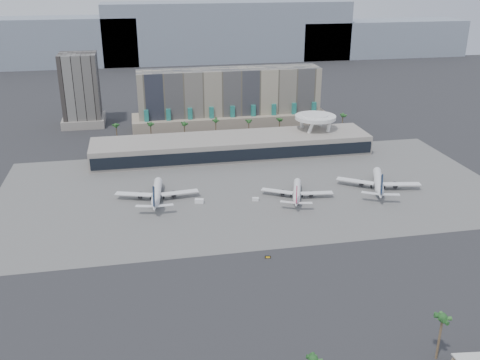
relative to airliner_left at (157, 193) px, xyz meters
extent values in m
plane|color=#232326|center=(49.17, -50.75, -3.77)|extent=(900.00, 900.00, 0.00)
cube|color=#5B5B59|center=(49.17, 4.25, -3.74)|extent=(260.00, 130.00, 0.06)
cube|color=gray|center=(-130.83, 419.25, 23.73)|extent=(260.00, 60.00, 55.00)
cube|color=gray|center=(109.17, 419.25, 31.23)|extent=(300.00, 60.00, 70.00)
cube|color=gray|center=(309.17, 419.25, 18.73)|extent=(220.00, 60.00, 45.00)
cube|color=tan|center=(59.17, 124.25, 17.23)|extent=(130.00, 22.00, 42.00)
cube|color=tan|center=(59.17, 122.25, 1.23)|extent=(140.00, 30.00, 10.00)
cube|color=#23796E|center=(-0.83, 112.25, 5.23)|extent=(3.00, 2.00, 18.00)
cube|color=#23796E|center=(14.17, 112.25, 5.23)|extent=(3.00, 2.00, 18.00)
cube|color=#23796E|center=(29.17, 112.25, 5.23)|extent=(3.00, 2.00, 18.00)
cube|color=#23796E|center=(44.17, 112.25, 5.23)|extent=(3.00, 2.00, 18.00)
cube|color=#23796E|center=(59.17, 112.25, 5.23)|extent=(3.00, 2.00, 18.00)
cube|color=#23796E|center=(74.17, 112.25, 5.23)|extent=(3.00, 2.00, 18.00)
cube|color=#23796E|center=(89.17, 112.25, 5.23)|extent=(3.00, 2.00, 18.00)
cube|color=#23796E|center=(104.17, 112.25, 5.23)|extent=(3.00, 2.00, 18.00)
cube|color=#23796E|center=(119.17, 112.25, 5.23)|extent=(3.00, 2.00, 18.00)
cube|color=black|center=(-45.83, 149.25, 22.23)|extent=(26.00, 26.00, 52.00)
cube|color=#A29A8F|center=(-45.83, 149.25, -0.77)|extent=(30.00, 30.00, 6.00)
cube|color=#A29A8F|center=(49.17, 59.25, 2.23)|extent=(170.00, 32.00, 12.00)
cube|color=black|center=(49.17, 43.05, 1.73)|extent=(168.00, 0.60, 7.00)
cube|color=black|center=(49.17, 59.25, 9.48)|extent=(170.00, 12.00, 2.50)
cylinder|color=white|center=(110.54, 71.61, 7.23)|extent=(6.98, 6.99, 21.89)
cylinder|color=white|center=(97.81, 71.61, 7.23)|extent=(6.98, 6.99, 21.89)
cylinder|color=white|center=(97.81, 58.88, 7.23)|extent=(6.98, 6.99, 21.89)
cylinder|color=white|center=(110.54, 58.88, 7.23)|extent=(6.98, 6.99, 21.89)
cylinder|color=white|center=(104.17, 65.25, 16.23)|extent=(26.00, 26.00, 2.20)
cylinder|color=white|center=(104.17, 65.25, 17.53)|extent=(16.00, 16.00, 1.20)
cylinder|color=brown|center=(-20.83, 94.25, 2.23)|extent=(0.70, 0.70, 12.00)
sphere|color=#205120|center=(-20.83, 94.25, 7.93)|extent=(2.80, 2.80, 2.80)
cylinder|color=brown|center=(1.17, 94.25, 2.23)|extent=(0.70, 0.70, 12.00)
sphere|color=#205120|center=(1.17, 94.25, 7.93)|extent=(2.80, 2.80, 2.80)
cylinder|color=brown|center=(23.17, 94.25, 2.23)|extent=(0.70, 0.70, 12.00)
sphere|color=#205120|center=(23.17, 94.25, 7.93)|extent=(2.80, 2.80, 2.80)
cylinder|color=brown|center=(44.17, 94.25, 2.23)|extent=(0.70, 0.70, 12.00)
sphere|color=#205120|center=(44.17, 94.25, 7.93)|extent=(2.80, 2.80, 2.80)
cylinder|color=brown|center=(67.17, 94.25, 2.23)|extent=(0.70, 0.70, 12.00)
sphere|color=#205120|center=(67.17, 94.25, 7.93)|extent=(2.80, 2.80, 2.80)
cylinder|color=brown|center=(89.17, 94.25, 2.23)|extent=(0.70, 0.70, 12.00)
sphere|color=#205120|center=(89.17, 94.25, 7.93)|extent=(2.80, 2.80, 2.80)
cylinder|color=brown|center=(111.17, 94.25, 2.23)|extent=(0.70, 0.70, 12.00)
sphere|color=#205120|center=(111.17, 94.25, 7.93)|extent=(2.80, 2.80, 2.80)
cylinder|color=brown|center=(134.17, 94.25, 2.23)|extent=(0.70, 0.70, 12.00)
sphere|color=#205120|center=(134.17, 94.25, 7.93)|extent=(2.80, 2.80, 2.80)
cylinder|color=white|center=(0.19, 1.84, -0.02)|extent=(7.09, 28.65, 4.16)
cylinder|color=#0F1C33|center=(0.19, 1.84, -0.18)|extent=(6.95, 28.07, 4.08)
cone|color=white|center=(1.88, 18.02, -0.02)|extent=(4.62, 5.09, 4.16)
cone|color=white|center=(-1.71, -16.40, 0.29)|extent=(5.11, 9.74, 4.16)
cube|color=white|center=(-11.29, 2.00, -0.65)|extent=(19.09, 9.73, 0.36)
cube|color=white|center=(11.46, -0.38, -0.65)|extent=(19.05, 6.10, 0.36)
cylinder|color=black|center=(-8.14, 2.19, -1.69)|extent=(2.71, 4.37, 2.29)
cylinder|color=black|center=(8.41, 0.46, -1.69)|extent=(2.71, 4.37, 2.29)
cube|color=#0F1C33|center=(-1.88, -17.95, 5.70)|extent=(1.50, 9.45, 10.95)
cube|color=white|center=(-6.48, -16.95, 0.81)|extent=(8.63, 4.23, 0.26)
cube|color=white|center=(2.83, -17.92, 0.81)|extent=(8.39, 2.58, 0.26)
cylinder|color=black|center=(1.34, 12.85, -2.94)|extent=(0.52, 0.52, 1.66)
cylinder|color=black|center=(-3.22, 1.16, -2.94)|extent=(0.73, 0.73, 1.66)
cylinder|color=black|center=(3.39, 0.46, -2.94)|extent=(0.73, 0.73, 1.66)
cylinder|color=white|center=(70.14, -9.37, -0.50)|extent=(11.09, 24.64, 3.63)
cylinder|color=#0F1C33|center=(70.14, -9.37, -0.64)|extent=(10.87, 24.15, 3.55)
cone|color=white|center=(74.52, 4.12, -0.50)|extent=(4.71, 5.00, 3.63)
cone|color=white|center=(65.20, -24.58, -0.23)|extent=(5.97, 8.88, 3.63)
cube|color=white|center=(60.37, -7.15, -1.05)|extent=(15.95, 11.30, 0.32)
cube|color=white|center=(79.34, -13.31, -1.05)|extent=(16.61, 5.31, 0.32)
cylinder|color=black|center=(63.10, -7.56, -1.95)|extent=(3.02, 4.07, 1.99)
cylinder|color=black|center=(76.90, -12.04, -1.95)|extent=(3.02, 4.07, 1.99)
cube|color=#A41236|center=(64.78, -25.87, 4.48)|extent=(2.97, 7.97, 9.55)
cube|color=white|center=(61.04, -24.18, 0.22)|extent=(7.39, 4.97, 0.23)
cube|color=white|center=(68.80, -26.70, 0.22)|extent=(7.49, 3.22, 0.23)
cylinder|color=black|center=(73.12, -0.19, -3.04)|extent=(0.45, 0.45, 1.45)
cylinder|color=black|center=(67.10, -9.33, -3.04)|extent=(0.63, 0.63, 1.45)
cylinder|color=black|center=(72.62, -11.13, -3.04)|extent=(0.63, 0.63, 1.45)
cylinder|color=white|center=(115.71, -6.29, 0.14)|extent=(15.05, 29.07, 4.34)
cylinder|color=#0F1C33|center=(115.71, -6.29, -0.03)|extent=(14.75, 28.48, 4.25)
cone|color=white|center=(122.04, 9.44, 0.14)|extent=(5.84, 6.14, 4.34)
cone|color=white|center=(108.58, -24.04, 0.46)|extent=(7.66, 10.67, 4.34)
cube|color=white|center=(104.24, -2.85, -0.51)|extent=(18.62, 14.48, 0.38)
cube|color=white|center=(126.38, -11.75, -0.51)|extent=(19.97, 7.62, 0.38)
cylinder|color=black|center=(107.46, -3.56, -1.60)|extent=(3.83, 4.91, 2.39)
cylinder|color=black|center=(123.56, -10.03, -1.60)|extent=(3.83, 4.91, 2.39)
cube|color=#0F1C33|center=(107.98, -25.55, 6.10)|extent=(4.17, 9.34, 11.42)
cube|color=white|center=(103.65, -23.23, 1.00)|extent=(8.71, 6.39, 0.27)
cube|color=white|center=(112.71, -26.87, 1.00)|extent=(8.99, 4.40, 0.27)
cylinder|color=black|center=(120.01, 4.41, -2.90)|extent=(0.54, 0.54, 1.73)
cylinder|color=black|center=(112.09, -6.01, -2.90)|extent=(0.76, 0.76, 1.73)
cylinder|color=black|center=(118.53, -8.59, -2.90)|extent=(0.76, 0.76, 1.73)
cube|color=white|center=(20.30, -8.19, -2.71)|extent=(4.69, 3.06, 2.11)
cube|color=white|center=(48.22, -10.87, -2.95)|extent=(3.50, 2.50, 1.63)
cube|color=black|center=(40.64, -67.23, -3.23)|extent=(2.38, 0.82, 1.07)
cube|color=gold|center=(40.64, -67.43, -3.23)|extent=(1.69, 0.42, 0.64)
cylinder|color=black|center=(39.78, -67.23, -3.44)|extent=(0.13, 0.13, 0.64)
cylinder|color=black|center=(41.50, -67.23, -3.44)|extent=(0.13, 0.13, 0.64)
sphere|color=#205120|center=(36.29, -136.69, 4.20)|extent=(2.80, 2.80, 2.80)
cylinder|color=brown|center=(75.78, -134.30, 3.65)|extent=(0.70, 0.70, 14.84)
sphere|color=#205120|center=(75.78, -134.30, 10.77)|extent=(2.80, 2.80, 2.80)
camera|label=1|loc=(-6.37, -248.89, 104.79)|focal=40.00mm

